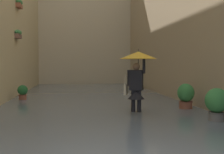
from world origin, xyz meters
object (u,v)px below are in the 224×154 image
potted_plant_far_right (23,93)px  potted_plant_mid_left (217,105)px  person_wading (137,68)px  potted_plant_far_left (186,97)px

potted_plant_far_right → potted_plant_mid_left: bearing=136.2°
person_wading → potted_plant_far_right: person_wading is taller
person_wading → potted_plant_mid_left: size_ratio=2.07×
person_wading → potted_plant_mid_left: 2.53m
potted_plant_mid_left → potted_plant_far_right: (5.63, -5.39, -0.14)m
potted_plant_mid_left → potted_plant_far_left: bearing=-89.6°
person_wading → potted_plant_far_left: bearing=-162.6°
potted_plant_mid_left → potted_plant_far_left: size_ratio=1.02×
potted_plant_far_left → potted_plant_far_right: 6.47m
person_wading → potted_plant_far_left: 2.00m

